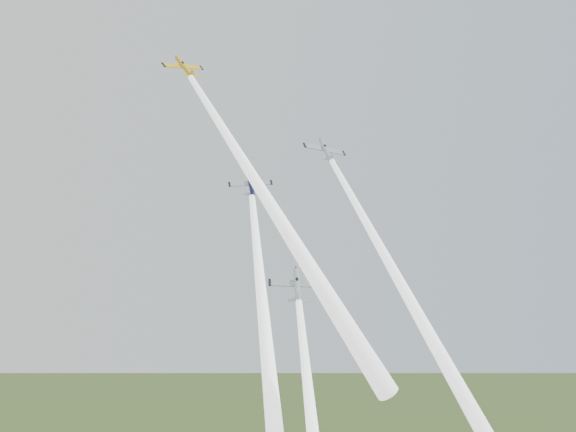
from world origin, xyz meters
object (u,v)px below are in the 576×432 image
object	(u,v)px
plane_yellow	(184,67)
plane_silver_low	(297,285)
plane_navy	(251,184)
plane_silver_right	(326,150)

from	to	relation	value
plane_yellow	plane_silver_low	world-z (taller)	plane_yellow
plane_silver_low	plane_navy	bearing A→B (deg)	128.34
plane_navy	plane_silver_right	world-z (taller)	plane_silver_right
plane_silver_right	plane_silver_low	bearing A→B (deg)	-128.85
plane_yellow	plane_silver_right	bearing A→B (deg)	-10.90
plane_yellow	plane_navy	bearing A→B (deg)	-46.10
plane_navy	plane_silver_low	size ratio (longest dim) A/B	0.85
plane_yellow	plane_navy	distance (m)	22.64
plane_silver_right	plane_silver_low	world-z (taller)	plane_silver_right
plane_navy	plane_silver_right	size ratio (longest dim) A/B	0.85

